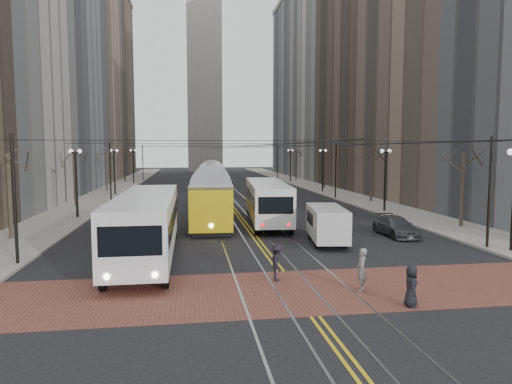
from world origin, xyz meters
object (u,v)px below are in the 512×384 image
object	(u,v)px
cargo_van	(327,226)
sedan_parked	(396,226)
clock_tower	(204,35)
streetcar	(212,198)
pedestrian_b	(362,270)
rear_bus	(267,203)
sedan_silver	(270,183)
pedestrian_a	(411,286)
sedan_grey	(257,190)
transit_bus	(147,226)
pedestrian_d	(277,262)

from	to	relation	value
cargo_van	sedan_parked	world-z (taller)	cargo_van
clock_tower	streetcar	xyz separation A→B (m)	(-2.50, -86.77, -34.12)
streetcar	pedestrian_b	world-z (taller)	streetcar
rear_bus	sedan_silver	distance (m)	32.65
sedan_parked	pedestrian_b	world-z (taller)	pedestrian_b
pedestrian_a	sedan_silver	bearing A→B (deg)	15.76
rear_bus	pedestrian_b	distance (m)	17.91
sedan_grey	sedan_parked	bearing A→B (deg)	-72.78
transit_bus	sedan_parked	distance (m)	16.61
sedan_parked	pedestrian_a	distance (m)	14.46
streetcar	sedan_grey	distance (m)	20.73
clock_tower	pedestrian_d	distance (m)	110.22
transit_bus	rear_bus	world-z (taller)	transit_bus
streetcar	clock_tower	bearing A→B (deg)	91.47
cargo_van	sedan_parked	size ratio (longest dim) A/B	1.13
pedestrian_b	clock_tower	bearing A→B (deg)	-155.50
pedestrian_a	sedan_grey	bearing A→B (deg)	19.53
sedan_grey	pedestrian_b	size ratio (longest dim) A/B	2.45
streetcar	sedan_grey	size ratio (longest dim) A/B	3.58
pedestrian_d	sedan_silver	bearing A→B (deg)	-5.39
streetcar	rear_bus	world-z (taller)	streetcar
clock_tower	sedan_grey	world-z (taller)	clock_tower
pedestrian_a	pedestrian_b	world-z (taller)	pedestrian_b
sedan_silver	transit_bus	bearing A→B (deg)	-108.69
rear_bus	sedan_grey	distance (m)	21.53
rear_bus	sedan_parked	size ratio (longest dim) A/B	2.76
rear_bus	pedestrian_d	bearing A→B (deg)	-93.72
sedan_silver	sedan_grey	bearing A→B (deg)	-108.43
cargo_van	pedestrian_d	xyz separation A→B (m)	(-4.61, -7.47, -0.30)
streetcar	cargo_van	world-z (taller)	streetcar
transit_bus	streetcar	xyz separation A→B (m)	(4.09, 12.43, 0.13)
transit_bus	sedan_grey	distance (m)	33.81
pedestrian_a	clock_tower	bearing A→B (deg)	22.09
cargo_van	sedan_silver	xyz separation A→B (m)	(3.62, 40.53, -0.37)
streetcar	pedestrian_b	bearing A→B (deg)	-72.10
sedan_silver	pedestrian_b	xyz separation A→B (m)	(-5.06, -49.96, 0.14)
pedestrian_a	streetcar	bearing A→B (deg)	36.27
clock_tower	cargo_van	xyz separation A→B (m)	(4.12, -97.00, -34.83)
pedestrian_a	pedestrian_b	bearing A→B (deg)	48.48
clock_tower	streetcar	size ratio (longest dim) A/B	4.22
sedan_grey	pedestrian_d	size ratio (longest dim) A/B	2.66
sedan_grey	sedan_silver	distance (m)	11.28
transit_bus	sedan_grey	bearing A→B (deg)	71.47
cargo_van	rear_bus	bearing A→B (deg)	113.08
clock_tower	transit_bus	distance (m)	105.15
cargo_van	sedan_parked	distance (m)	5.69
sedan_silver	pedestrian_a	xyz separation A→B (m)	(-3.94, -52.03, 0.02)
streetcar	rear_bus	xyz separation A→B (m)	(4.30, -1.79, -0.21)
transit_bus	pedestrian_d	world-z (taller)	transit_bus
clock_tower	pedestrian_d	bearing A→B (deg)	-90.27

